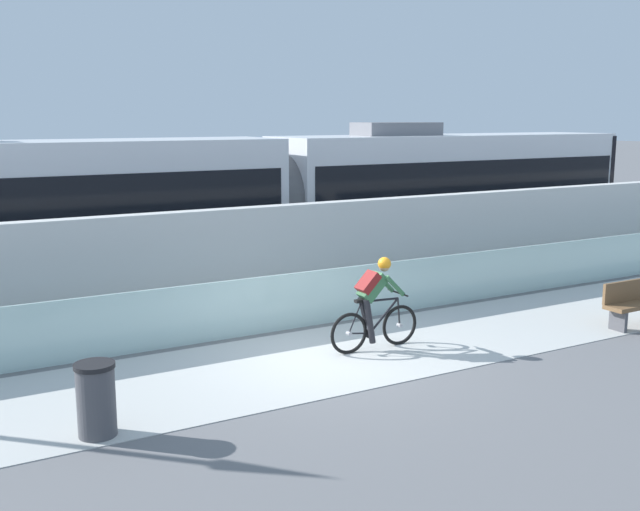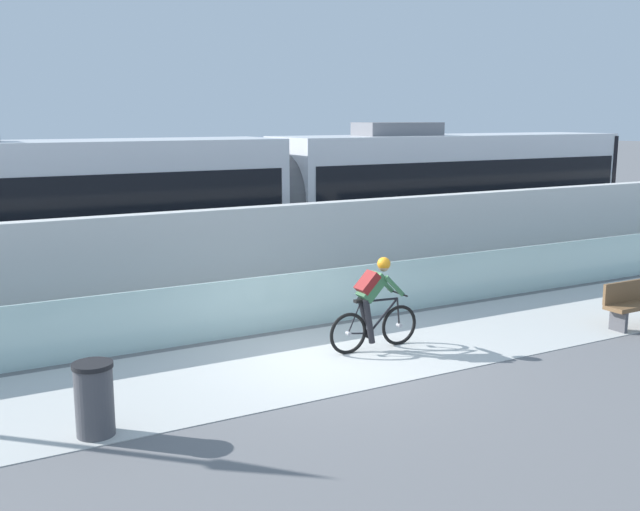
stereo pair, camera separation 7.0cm
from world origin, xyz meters
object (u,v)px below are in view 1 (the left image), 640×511
trash_bin (96,400)px  cyclist_on_bike (375,305)px  tram (275,199)px  bench (637,302)px

trash_bin → cyclist_on_bike: bearing=14.0°
tram → cyclist_on_bike: size_ratio=12.75×
tram → trash_bin: bearing=-128.8°
tram → bench: tram is taller
cyclist_on_bike → trash_bin: 5.18m
tram → cyclist_on_bike: tram is taller
trash_bin → bench: (10.21, -0.04, -0.00)m
trash_bin → bench: bearing=-0.2°
tram → trash_bin: tram is taller
tram → trash_bin: (-6.52, -8.10, -1.41)m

